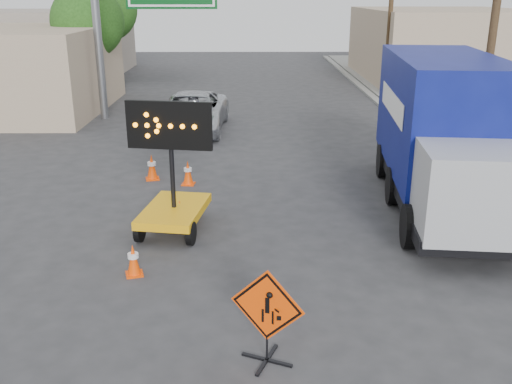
{
  "coord_description": "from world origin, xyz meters",
  "views": [
    {
      "loc": [
        0.4,
        -8.5,
        5.57
      ],
      "look_at": [
        0.48,
        2.49,
        1.73
      ],
      "focal_mm": 40.0,
      "sensor_mm": 36.0,
      "label": 1
    }
  ],
  "objects_px": {
    "construction_sign": "(267,314)",
    "box_truck": "(442,142)",
    "pickup_truck": "(192,113)",
    "arrow_board": "(174,203)"
  },
  "relations": [
    {
      "from": "construction_sign",
      "to": "box_truck",
      "type": "bearing_deg",
      "value": 78.35
    },
    {
      "from": "arrow_board",
      "to": "box_truck",
      "type": "distance_m",
      "value": 7.29
    },
    {
      "from": "construction_sign",
      "to": "box_truck",
      "type": "relative_size",
      "value": 0.19
    },
    {
      "from": "box_truck",
      "to": "pickup_truck",
      "type": "bearing_deg",
      "value": 136.11
    },
    {
      "from": "pickup_truck",
      "to": "box_truck",
      "type": "distance_m",
      "value": 11.84
    },
    {
      "from": "pickup_truck",
      "to": "box_truck",
      "type": "xyz_separation_m",
      "value": [
        7.61,
        -9.02,
        1.01
      ]
    },
    {
      "from": "construction_sign",
      "to": "pickup_truck",
      "type": "distance_m",
      "value": 16.3
    },
    {
      "from": "pickup_truck",
      "to": "arrow_board",
      "type": "bearing_deg",
      "value": -84.0
    },
    {
      "from": "pickup_truck",
      "to": "box_truck",
      "type": "height_order",
      "value": "box_truck"
    },
    {
      "from": "construction_sign",
      "to": "arrow_board",
      "type": "height_order",
      "value": "arrow_board"
    }
  ]
}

